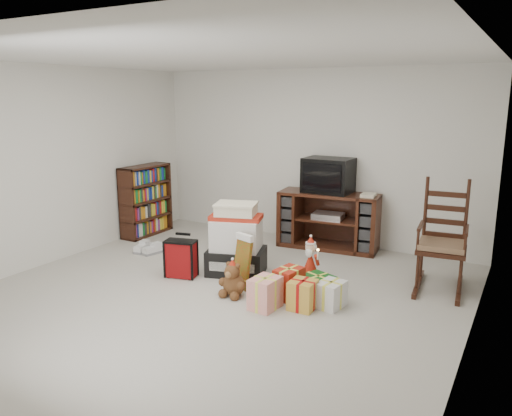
{
  "coord_description": "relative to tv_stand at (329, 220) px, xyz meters",
  "views": [
    {
      "loc": [
        2.87,
        -4.21,
        2.12
      ],
      "look_at": [
        0.14,
        0.6,
        0.87
      ],
      "focal_mm": 35.0,
      "sensor_mm": 36.0,
      "label": 1
    }
  ],
  "objects": [
    {
      "name": "room",
      "position": [
        -0.4,
        -2.22,
        0.85
      ],
      "size": [
        5.01,
        5.01,
        2.51
      ],
      "color": "#B9B6AA",
      "rests_on": "ground"
    },
    {
      "name": "tv_stand",
      "position": [
        0.0,
        0.0,
        0.0
      ],
      "size": [
        1.44,
        0.64,
        0.8
      ],
      "rotation": [
        0.0,
        0.0,
        0.1
      ],
      "color": "#471D14",
      "rests_on": "floor"
    },
    {
      "name": "bookshelf",
      "position": [
        -2.72,
        -0.73,
        0.12
      ],
      "size": [
        0.29,
        0.88,
        1.08
      ],
      "color": "#36190E",
      "rests_on": "floor"
    },
    {
      "name": "rocking_chair",
      "position": [
        1.66,
        -0.8,
        0.04
      ],
      "size": [
        0.59,
        0.89,
        1.28
      ],
      "rotation": [
        0.0,
        0.0,
        0.1
      ],
      "color": "#36190E",
      "rests_on": "floor"
    },
    {
      "name": "gift_pile",
      "position": [
        -0.58,
        -1.53,
        -0.03
      ],
      "size": [
        0.8,
        0.68,
        0.85
      ],
      "rotation": [
        0.0,
        0.0,
        0.32
      ],
      "color": "black",
      "rests_on": "floor"
    },
    {
      "name": "red_suitcase",
      "position": [
        -1.08,
        -1.97,
        -0.17
      ],
      "size": [
        0.38,
        0.26,
        0.53
      ],
      "rotation": [
        0.0,
        0.0,
        0.26
      ],
      "color": "maroon",
      "rests_on": "floor"
    },
    {
      "name": "stocking",
      "position": [
        -0.29,
        -1.86,
        -0.09
      ],
      "size": [
        0.31,
        0.2,
        0.62
      ],
      "primitive_type": null,
      "rotation": [
        0.0,
        0.0,
        -0.3
      ],
      "color": "#0D7D20",
      "rests_on": "floor"
    },
    {
      "name": "teddy_bear",
      "position": [
        -0.24,
        -2.15,
        -0.24
      ],
      "size": [
        0.25,
        0.22,
        0.37
      ],
      "color": "brown",
      "rests_on": "floor"
    },
    {
      "name": "santa_figurine",
      "position": [
        0.31,
        -1.35,
        -0.19
      ],
      "size": [
        0.27,
        0.25,
        0.55
      ],
      "color": "#AC2412",
      "rests_on": "floor"
    },
    {
      "name": "mrs_claus_figurine",
      "position": [
        -0.89,
        -1.03,
        -0.15
      ],
      "size": [
        0.31,
        0.3,
        0.64
      ],
      "color": "#AC2412",
      "rests_on": "floor"
    },
    {
      "name": "sneaker_pair",
      "position": [
        -2.07,
        -1.45,
        -0.35
      ],
      "size": [
        0.37,
        0.31,
        0.1
      ],
      "rotation": [
        0.0,
        0.0,
        0.01
      ],
      "color": "silver",
      "rests_on": "floor"
    },
    {
      "name": "gift_cluster",
      "position": [
        0.49,
        -1.97,
        -0.26
      ],
      "size": [
        0.8,
        0.91,
        0.27
      ],
      "color": "#AA2413",
      "rests_on": "floor"
    },
    {
      "name": "crt_television",
      "position": [
        -0.04,
        0.03,
        0.64
      ],
      "size": [
        0.66,
        0.48,
        0.48
      ],
      "rotation": [
        0.0,
        0.0,
        -0.01
      ],
      "color": "black",
      "rests_on": "tv_stand"
    }
  ]
}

